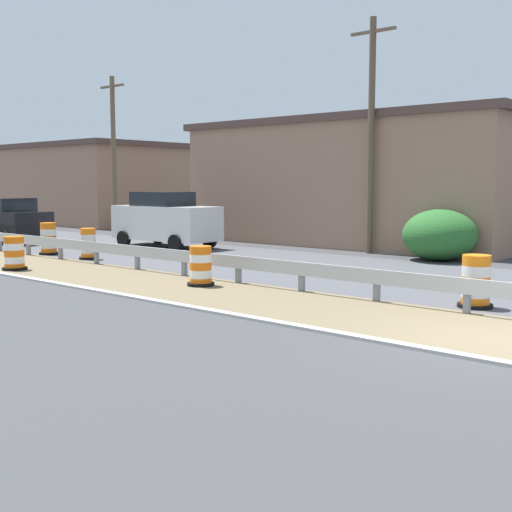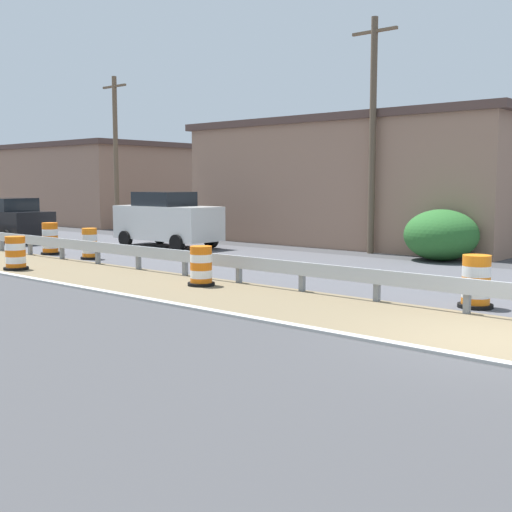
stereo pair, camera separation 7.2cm
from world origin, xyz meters
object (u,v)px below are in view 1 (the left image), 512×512
at_px(traffic_barrel_mid, 14,255).
at_px(traffic_barrel_nearest, 476,284).
at_px(traffic_barrel_far, 88,245).
at_px(traffic_barrel_close, 201,268).
at_px(car_lead_far_lane, 5,220).
at_px(traffic_barrel_farther, 49,240).
at_px(utility_pole_near, 371,133).
at_px(utility_pole_mid, 114,152).
at_px(car_mid_far_lane, 165,220).

bearing_deg(traffic_barrel_mid, traffic_barrel_nearest, -76.06).
bearing_deg(traffic_barrel_nearest, traffic_barrel_far, 90.49).
distance_m(traffic_barrel_close, car_lead_far_lane, 15.61).
bearing_deg(traffic_barrel_mid, traffic_barrel_far, 11.94).
height_order(traffic_barrel_farther, car_lead_far_lane, car_lead_far_lane).
distance_m(traffic_barrel_close, utility_pole_near, 10.22).
bearing_deg(traffic_barrel_mid, traffic_barrel_close, -76.77).
distance_m(utility_pole_near, utility_pole_mid, 15.25).
bearing_deg(traffic_barrel_close, utility_pole_near, 5.00).
xyz_separation_m(traffic_barrel_mid, utility_pole_mid, (11.06, 9.73, 3.68)).
relative_size(car_lead_far_lane, utility_pole_mid, 0.60).
bearing_deg(traffic_barrel_far, traffic_barrel_mid, -168.06).
relative_size(traffic_barrel_farther, utility_pole_near, 0.14).
xyz_separation_m(traffic_barrel_nearest, car_mid_far_lane, (4.40, 14.58, 0.61)).
bearing_deg(car_mid_far_lane, traffic_barrel_close, -37.74).
xyz_separation_m(traffic_barrel_farther, car_mid_far_lane, (4.57, -1.13, 0.58)).
bearing_deg(traffic_barrel_nearest, utility_pole_mid, 70.63).
relative_size(traffic_barrel_nearest, utility_pole_mid, 0.14).
relative_size(traffic_barrel_mid, car_lead_far_lane, 0.21).
height_order(traffic_barrel_nearest, car_mid_far_lane, car_mid_far_lane).
xyz_separation_m(utility_pole_near, utility_pole_mid, (0.16, 15.25, -0.23)).
distance_m(traffic_barrel_mid, car_mid_far_lane, 7.81).
height_order(traffic_barrel_nearest, utility_pole_mid, utility_pole_mid).
height_order(utility_pole_near, utility_pole_mid, utility_pole_near).
distance_m(traffic_barrel_mid, traffic_barrel_farther, 4.22).
height_order(traffic_barrel_mid, car_mid_far_lane, car_mid_far_lane).
height_order(traffic_barrel_close, car_mid_far_lane, car_mid_far_lane).
bearing_deg(traffic_barrel_farther, traffic_barrel_mid, -135.09).
bearing_deg(utility_pole_near, traffic_barrel_far, 141.87).
xyz_separation_m(traffic_barrel_far, car_mid_far_lane, (4.51, 1.20, 0.63)).
xyz_separation_m(traffic_barrel_mid, utility_pole_near, (10.90, -5.52, 3.91)).
xyz_separation_m(traffic_barrel_nearest, traffic_barrel_farther, (-0.17, 15.71, 0.02)).
height_order(traffic_barrel_close, traffic_barrel_mid, traffic_barrel_close).
height_order(traffic_barrel_close, utility_pole_near, utility_pole_near).
distance_m(traffic_barrel_nearest, car_lead_far_lane, 21.73).
relative_size(traffic_barrel_far, car_lead_far_lane, 0.22).
height_order(traffic_barrel_far, traffic_barrel_farther, traffic_barrel_farther).
bearing_deg(utility_pole_mid, traffic_barrel_nearest, -109.37).
relative_size(traffic_barrel_nearest, utility_pole_near, 0.13).
xyz_separation_m(traffic_barrel_nearest, traffic_barrel_mid, (-3.16, 12.73, -0.05)).
distance_m(traffic_barrel_nearest, traffic_barrel_mid, 13.12).
bearing_deg(traffic_barrel_nearest, car_mid_far_lane, 73.22).
relative_size(car_lead_far_lane, car_mid_far_lane, 1.03).
xyz_separation_m(car_mid_far_lane, utility_pole_near, (3.34, -7.36, 3.25)).
bearing_deg(traffic_barrel_mid, car_mid_far_lane, 13.73).
relative_size(traffic_barrel_nearest, traffic_barrel_farther, 0.96).
relative_size(traffic_barrel_mid, utility_pole_mid, 0.13).
bearing_deg(traffic_barrel_nearest, car_lead_far_lane, 86.25).
bearing_deg(traffic_barrel_nearest, traffic_barrel_close, 104.65).
distance_m(car_mid_far_lane, utility_pole_near, 8.71).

